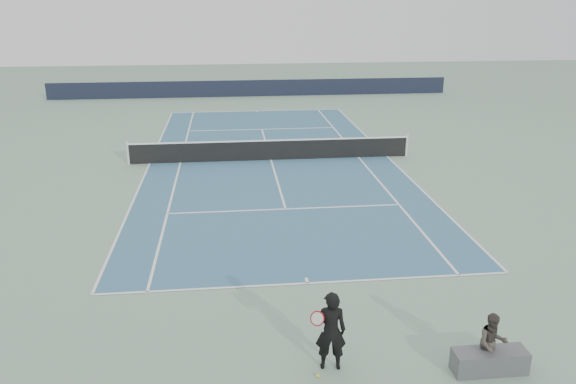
{
  "coord_description": "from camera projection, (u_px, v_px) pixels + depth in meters",
  "views": [
    {
      "loc": [
        -1.94,
        -24.81,
        7.07
      ],
      "look_at": [
        -0.06,
        -7.7,
        1.1
      ],
      "focal_mm": 35.0,
      "sensor_mm": 36.0,
      "label": 1
    }
  ],
  "objects": [
    {
      "name": "tennis_net",
      "position": [
        271.0,
        150.0,
        25.65
      ],
      "size": [
        12.9,
        0.1,
        1.07
      ],
      "color": "silver",
      "rests_on": "ground"
    },
    {
      "name": "windscreen_far",
      "position": [
        252.0,
        88.0,
        42.42
      ],
      "size": [
        30.0,
        0.25,
        1.2
      ],
      "primitive_type": "cube",
      "color": "black",
      "rests_on": "ground"
    },
    {
      "name": "ground",
      "position": [
        271.0,
        160.0,
        25.82
      ],
      "size": [
        80.0,
        80.0,
        0.0
      ],
      "primitive_type": "plane",
      "color": "gray"
    },
    {
      "name": "tennis_ball",
      "position": [
        318.0,
        376.0,
        11.03
      ],
      "size": [
        0.07,
        0.07,
        0.07
      ],
      "primitive_type": "sphere",
      "color": "yellow",
      "rests_on": "ground"
    },
    {
      "name": "court_surface",
      "position": [
        271.0,
        160.0,
        25.82
      ],
      "size": [
        10.97,
        23.77,
        0.01
      ],
      "primitive_type": "cube",
      "color": "#36627F",
      "rests_on": "ground"
    },
    {
      "name": "spectator_bench",
      "position": [
        491.0,
        352.0,
        11.07
      ],
      "size": [
        1.51,
        0.6,
        1.29
      ],
      "color": "#4C4D50",
      "rests_on": "ground"
    },
    {
      "name": "tennis_player",
      "position": [
        331.0,
        331.0,
        11.07
      ],
      "size": [
        0.8,
        0.53,
        1.71
      ],
      "color": "black",
      "rests_on": "ground"
    }
  ]
}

